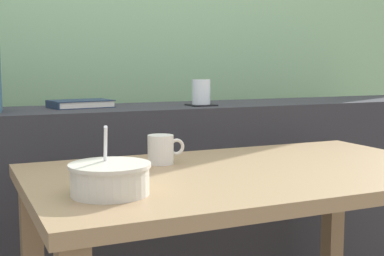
{
  "coord_description": "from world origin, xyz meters",
  "views": [
    {
      "loc": [
        -0.73,
        -1.4,
        1.01
      ],
      "look_at": [
        0.08,
        0.4,
        0.77
      ],
      "focal_mm": 49.72,
      "sensor_mm": 36.0,
      "label": 1
    }
  ],
  "objects_px": {
    "closed_book": "(80,104)",
    "ceramic_mug": "(161,149)",
    "soup_bowl": "(110,179)",
    "juice_glass": "(201,93)",
    "breakfast_table": "(247,207)",
    "coaster_square": "(201,105)"
  },
  "relations": [
    {
      "from": "breakfast_table",
      "to": "coaster_square",
      "type": "xyz_separation_m",
      "value": [
        0.15,
        0.62,
        0.24
      ]
    },
    {
      "from": "coaster_square",
      "to": "soup_bowl",
      "type": "height_order",
      "value": "soup_bowl"
    },
    {
      "from": "closed_book",
      "to": "soup_bowl",
      "type": "height_order",
      "value": "soup_bowl"
    },
    {
      "from": "breakfast_table",
      "to": "juice_glass",
      "type": "relative_size",
      "value": 12.18
    },
    {
      "from": "juice_glass",
      "to": "ceramic_mug",
      "type": "distance_m",
      "value": 0.58
    },
    {
      "from": "soup_bowl",
      "to": "breakfast_table",
      "type": "bearing_deg",
      "value": 16.04
    },
    {
      "from": "juice_glass",
      "to": "closed_book",
      "type": "height_order",
      "value": "juice_glass"
    },
    {
      "from": "breakfast_table",
      "to": "closed_book",
      "type": "bearing_deg",
      "value": 112.45
    },
    {
      "from": "juice_glass",
      "to": "breakfast_table",
      "type": "bearing_deg",
      "value": -103.53
    },
    {
      "from": "coaster_square",
      "to": "soup_bowl",
      "type": "distance_m",
      "value": 0.95
    },
    {
      "from": "coaster_square",
      "to": "soup_bowl",
      "type": "xyz_separation_m",
      "value": [
        -0.58,
        -0.75,
        -0.1
      ]
    },
    {
      "from": "closed_book",
      "to": "breakfast_table",
      "type": "bearing_deg",
      "value": -67.55
    },
    {
      "from": "closed_book",
      "to": "ceramic_mug",
      "type": "xyz_separation_m",
      "value": [
        0.11,
        -0.56,
        -0.1
      ]
    },
    {
      "from": "ceramic_mug",
      "to": "breakfast_table",
      "type": "bearing_deg",
      "value": -42.84
    },
    {
      "from": "breakfast_table",
      "to": "closed_book",
      "type": "height_order",
      "value": "closed_book"
    },
    {
      "from": "soup_bowl",
      "to": "closed_book",
      "type": "bearing_deg",
      "value": 81.82
    },
    {
      "from": "coaster_square",
      "to": "ceramic_mug",
      "type": "relative_size",
      "value": 0.88
    },
    {
      "from": "ceramic_mug",
      "to": "juice_glass",
      "type": "bearing_deg",
      "value": 52.98
    },
    {
      "from": "coaster_square",
      "to": "closed_book",
      "type": "bearing_deg",
      "value": 166.71
    },
    {
      "from": "juice_glass",
      "to": "soup_bowl",
      "type": "height_order",
      "value": "juice_glass"
    },
    {
      "from": "breakfast_table",
      "to": "juice_glass",
      "type": "bearing_deg",
      "value": 76.47
    },
    {
      "from": "coaster_square",
      "to": "juice_glass",
      "type": "distance_m",
      "value": 0.05
    }
  ]
}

